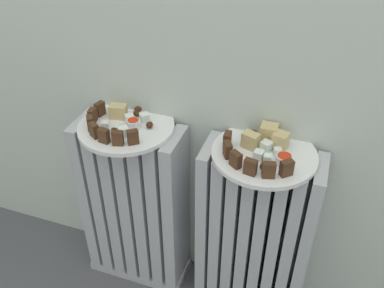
# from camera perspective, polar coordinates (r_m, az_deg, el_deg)

# --- Properties ---
(radiator_left) EXTENTS (0.33, 0.14, 0.59)m
(radiator_left) POSITION_cam_1_polar(r_m,az_deg,el_deg) (1.36, -7.77, -8.51)
(radiator_left) COLOR #B2B2B7
(radiator_left) RESTS_ON ground_plane
(radiator_right) EXTENTS (0.33, 0.14, 0.59)m
(radiator_right) POSITION_cam_1_polar(r_m,az_deg,el_deg) (1.28, 8.41, -12.46)
(radiator_right) COLOR #B2B2B7
(radiator_right) RESTS_ON ground_plane
(plate_left) EXTENTS (0.27, 0.27, 0.01)m
(plate_left) POSITION_cam_1_polar(r_m,az_deg,el_deg) (1.17, -8.95, 2.36)
(plate_left) COLOR white
(plate_left) RESTS_ON radiator_left
(plate_right) EXTENTS (0.27, 0.27, 0.01)m
(plate_right) POSITION_cam_1_polar(r_m,az_deg,el_deg) (1.07, 9.81, -1.37)
(plate_right) COLOR white
(plate_right) RESTS_ON radiator_right
(dark_cake_slice_left_0) EXTENTS (0.02, 0.03, 0.04)m
(dark_cake_slice_left_0) POSITION_cam_1_polar(r_m,az_deg,el_deg) (1.22, -12.43, 4.70)
(dark_cake_slice_left_0) COLOR #472B19
(dark_cake_slice_left_0) RESTS_ON plate_left
(dark_cake_slice_left_1) EXTENTS (0.02, 0.03, 0.04)m
(dark_cake_slice_left_1) POSITION_cam_1_polar(r_m,az_deg,el_deg) (1.19, -13.40, 3.79)
(dark_cake_slice_left_1) COLOR #472B19
(dark_cake_slice_left_1) RESTS_ON plate_left
(dark_cake_slice_left_2) EXTENTS (0.03, 0.03, 0.04)m
(dark_cake_slice_left_2) POSITION_cam_1_polar(r_m,az_deg,el_deg) (1.16, -13.69, 2.78)
(dark_cake_slice_left_2) COLOR #472B19
(dark_cake_slice_left_2) RESTS_ON plate_left
(dark_cake_slice_left_3) EXTENTS (0.03, 0.03, 0.04)m
(dark_cake_slice_left_3) POSITION_cam_1_polar(r_m,az_deg,el_deg) (1.13, -13.19, 1.83)
(dark_cake_slice_left_3) COLOR #472B19
(dark_cake_slice_left_3) RESTS_ON plate_left
(dark_cake_slice_left_4) EXTENTS (0.03, 0.02, 0.04)m
(dark_cake_slice_left_4) POSITION_cam_1_polar(r_m,az_deg,el_deg) (1.10, -11.93, 1.11)
(dark_cake_slice_left_4) COLOR #472B19
(dark_cake_slice_left_4) RESTS_ON plate_left
(dark_cake_slice_left_5) EXTENTS (0.03, 0.02, 0.04)m
(dark_cake_slice_left_5) POSITION_cam_1_polar(r_m,az_deg,el_deg) (1.08, -10.10, 0.79)
(dark_cake_slice_left_5) COLOR #472B19
(dark_cake_slice_left_5) RESTS_ON plate_left
(dark_cake_slice_left_6) EXTENTS (0.03, 0.03, 0.04)m
(dark_cake_slice_left_6) POSITION_cam_1_polar(r_m,az_deg,el_deg) (1.08, -8.06, 0.94)
(dark_cake_slice_left_6) COLOR #472B19
(dark_cake_slice_left_6) RESTS_ON plate_left
(marble_cake_slice_left_0) EXTENTS (0.05, 0.04, 0.04)m
(marble_cake_slice_left_0) POSITION_cam_1_polar(r_m,az_deg,el_deg) (1.20, -10.05, 4.38)
(marble_cake_slice_left_0) COLOR tan
(marble_cake_slice_left_0) RESTS_ON plate_left
(turkish_delight_left_0) EXTENTS (0.04, 0.04, 0.02)m
(turkish_delight_left_0) POSITION_cam_1_polar(r_m,az_deg,el_deg) (1.12, -9.32, 1.70)
(turkish_delight_left_0) COLOR white
(turkish_delight_left_0) RESTS_ON plate_left
(turkish_delight_left_1) EXTENTS (0.03, 0.03, 0.02)m
(turkish_delight_left_1) POSITION_cam_1_polar(r_m,az_deg,el_deg) (1.17, -6.49, 3.64)
(turkish_delight_left_1) COLOR white
(turkish_delight_left_1) RESTS_ON plate_left
(turkish_delight_left_2) EXTENTS (0.03, 0.03, 0.02)m
(turkish_delight_left_2) POSITION_cam_1_polar(r_m,az_deg,el_deg) (1.16, -11.75, 2.55)
(turkish_delight_left_2) COLOR white
(turkish_delight_left_2) RESTS_ON plate_left
(turkish_delight_left_3) EXTENTS (0.03, 0.03, 0.02)m
(turkish_delight_left_3) POSITION_cam_1_polar(r_m,az_deg,el_deg) (1.17, -8.51, 3.44)
(turkish_delight_left_3) COLOR white
(turkish_delight_left_3) RESTS_ON plate_left
(medjool_date_left_0) EXTENTS (0.03, 0.03, 0.01)m
(medjool_date_left_0) POSITION_cam_1_polar(r_m,az_deg,el_deg) (1.22, -7.33, 4.78)
(medjool_date_left_0) COLOR #3D1E0F
(medjool_date_left_0) RESTS_ON plate_left
(medjool_date_left_1) EXTENTS (0.03, 0.03, 0.02)m
(medjool_date_left_1) POSITION_cam_1_polar(r_m,az_deg,el_deg) (1.14, -10.44, 1.79)
(medjool_date_left_1) COLOR #3D1E0F
(medjool_date_left_1) RESTS_ON plate_left
(medjool_date_left_2) EXTENTS (0.03, 0.03, 0.02)m
(medjool_date_left_2) POSITION_cam_1_polar(r_m,az_deg,el_deg) (1.20, -7.57, 4.14)
(medjool_date_left_2) COLOR #3D1E0F
(medjool_date_left_2) RESTS_ON plate_left
(medjool_date_left_3) EXTENTS (0.02, 0.03, 0.02)m
(medjool_date_left_3) POSITION_cam_1_polar(r_m,az_deg,el_deg) (1.15, -5.81, 2.61)
(medjool_date_left_3) COLOR #3D1E0F
(medjool_date_left_3) RESTS_ON plate_left
(jam_bowl_left) EXTENTS (0.04, 0.04, 0.03)m
(jam_bowl_left) POSITION_cam_1_polar(r_m,az_deg,el_deg) (1.14, -8.00, 2.76)
(jam_bowl_left) COLOR white
(jam_bowl_left) RESTS_ON plate_left
(dark_cake_slice_right_0) EXTENTS (0.02, 0.03, 0.04)m
(dark_cake_slice_right_0) POSITION_cam_1_polar(r_m,az_deg,el_deg) (1.06, 4.83, 0.59)
(dark_cake_slice_right_0) COLOR #472B19
(dark_cake_slice_right_0) RESTS_ON plate_right
(dark_cake_slice_right_1) EXTENTS (0.03, 0.03, 0.04)m
(dark_cake_slice_right_1) POSITION_cam_1_polar(r_m,az_deg,el_deg) (1.03, 4.87, -0.77)
(dark_cake_slice_right_1) COLOR #472B19
(dark_cake_slice_right_1) RESTS_ON plate_right
(dark_cake_slice_right_2) EXTENTS (0.03, 0.03, 0.04)m
(dark_cake_slice_right_2) POSITION_cam_1_polar(r_m,az_deg,el_deg) (1.00, 5.97, -2.11)
(dark_cake_slice_right_2) COLOR #472B19
(dark_cake_slice_right_2) RESTS_ON plate_right
(dark_cake_slice_right_3) EXTENTS (0.03, 0.02, 0.04)m
(dark_cake_slice_right_3) POSITION_cam_1_polar(r_m,az_deg,el_deg) (0.98, 7.97, -3.12)
(dark_cake_slice_right_3) COLOR #472B19
(dark_cake_slice_right_3) RESTS_ON plate_right
(dark_cake_slice_right_4) EXTENTS (0.03, 0.02, 0.04)m
(dark_cake_slice_right_4) POSITION_cam_1_polar(r_m,az_deg,el_deg) (0.98, 10.43, -3.53)
(dark_cake_slice_right_4) COLOR #472B19
(dark_cake_slice_right_4) RESTS_ON plate_right
(dark_cake_slice_right_5) EXTENTS (0.03, 0.03, 0.04)m
(dark_cake_slice_right_5) POSITION_cam_1_polar(r_m,az_deg,el_deg) (0.99, 12.77, -3.24)
(dark_cake_slice_right_5) COLOR #472B19
(dark_cake_slice_right_5) RESTS_ON plate_right
(marble_cake_slice_right_0) EXTENTS (0.05, 0.04, 0.04)m
(marble_cake_slice_right_0) POSITION_cam_1_polar(r_m,az_deg,el_deg) (1.07, 7.97, 0.48)
(marble_cake_slice_right_0) COLOR tan
(marble_cake_slice_right_0) RESTS_ON plate_right
(marble_cake_slice_right_1) EXTENTS (0.04, 0.04, 0.05)m
(marble_cake_slice_right_1) POSITION_cam_1_polar(r_m,az_deg,el_deg) (1.10, 10.42, 1.47)
(marble_cake_slice_right_1) COLOR tan
(marble_cake_slice_right_1) RESTS_ON plate_right
(marble_cake_slice_right_2) EXTENTS (0.04, 0.04, 0.04)m
(marble_cake_slice_right_2) POSITION_cam_1_polar(r_m,az_deg,el_deg) (1.08, 11.94, 0.40)
(marble_cake_slice_right_2) COLOR tan
(marble_cake_slice_right_2) RESTS_ON plate_right
(turkish_delight_right_0) EXTENTS (0.03, 0.03, 0.03)m
(turkish_delight_right_0) POSITION_cam_1_polar(r_m,az_deg,el_deg) (1.07, 10.09, -0.29)
(turkish_delight_right_0) COLOR white
(turkish_delight_right_0) RESTS_ON plate_right
(turkish_delight_right_1) EXTENTS (0.02, 0.02, 0.02)m
(turkish_delight_right_1) POSITION_cam_1_polar(r_m,az_deg,el_deg) (1.06, 11.59, -1.01)
(turkish_delight_right_1) COLOR white
(turkish_delight_right_1) RESTS_ON plate_right
(turkish_delight_right_2) EXTENTS (0.02, 0.02, 0.02)m
(turkish_delight_right_2) POSITION_cam_1_polar(r_m,az_deg,el_deg) (1.03, 10.22, -1.92)
(turkish_delight_right_2) COLOR white
(turkish_delight_right_2) RESTS_ON plate_right
(turkish_delight_right_3) EXTENTS (0.03, 0.03, 0.02)m
(turkish_delight_right_3) POSITION_cam_1_polar(r_m,az_deg,el_deg) (1.04, 9.07, -1.48)
(turkish_delight_right_3) COLOR white
(turkish_delight_right_3) RESTS_ON plate_right
(medjool_date_right_0) EXTENTS (0.03, 0.03, 0.02)m
(medjool_date_right_0) POSITION_cam_1_polar(r_m,az_deg,el_deg) (1.12, 11.97, 1.26)
(medjool_date_right_0) COLOR #3D1E0F
(medjool_date_right_0) RESTS_ON plate_right
(medjool_date_right_1) EXTENTS (0.03, 0.03, 0.02)m
(medjool_date_right_1) POSITION_cam_1_polar(r_m,az_deg,el_deg) (1.12, 8.20, 1.47)
(medjool_date_right_1) COLOR #3D1E0F
(medjool_date_right_1) RESTS_ON plate_right
(medjool_date_right_2) EXTENTS (0.02, 0.03, 0.02)m
(medjool_date_right_2) POSITION_cam_1_polar(r_m,az_deg,el_deg) (1.01, 9.74, -2.86)
(medjool_date_right_2) COLOR #3D1E0F
(medjool_date_right_2) RESTS_ON plate_right
(jam_bowl_right) EXTENTS (0.04, 0.04, 0.02)m
(jam_bowl_right) POSITION_cam_1_polar(r_m,az_deg,el_deg) (1.03, 12.42, -2.00)
(jam_bowl_right) COLOR white
(jam_bowl_right) RESTS_ON plate_right
(fork) EXTENTS (0.06, 0.09, 0.00)m
(fork) POSITION_cam_1_polar(r_m,az_deg,el_deg) (1.15, -10.43, 1.99)
(fork) COLOR silver
(fork) RESTS_ON plate_left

